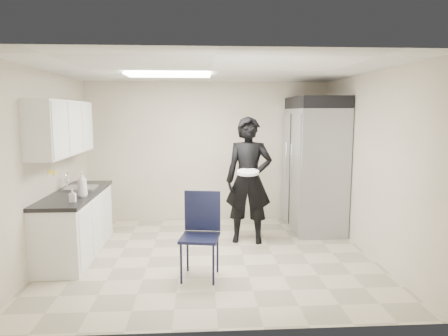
{
  "coord_description": "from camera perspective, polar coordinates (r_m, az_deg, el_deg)",
  "views": [
    {
      "loc": [
        -0.16,
        -5.5,
        2.04
      ],
      "look_at": [
        0.19,
        0.2,
        1.24
      ],
      "focal_mm": 32.0,
      "sensor_mm": 36.0,
      "label": 1
    }
  ],
  "objects": [
    {
      "name": "countertop",
      "position": [
        6.08,
        -20.56,
        -3.49
      ],
      "size": [
        0.64,
        1.95,
        0.05
      ],
      "primitive_type": "cube",
      "color": "black",
      "rests_on": "lower_counter"
    },
    {
      "name": "ceiling",
      "position": [
        5.53,
        -1.86,
        13.77
      ],
      "size": [
        4.5,
        4.5,
        0.0
      ],
      "primitive_type": "plane",
      "rotation": [
        3.14,
        0.0,
        0.0
      ],
      "color": "silver",
      "rests_on": "back_wall"
    },
    {
      "name": "fridge_compressor",
      "position": [
        7.06,
        13.06,
        9.07
      ],
      "size": [
        0.8,
        1.35,
        0.2
      ],
      "primitive_type": "cube",
      "color": "black",
      "rests_on": "commercial_fridge"
    },
    {
      "name": "man_tuxedo",
      "position": [
        6.24,
        3.55,
        -1.77
      ],
      "size": [
        0.8,
        0.6,
        1.97
      ],
      "primitive_type": "imported",
      "rotation": [
        0.0,
        0.0,
        -0.18
      ],
      "color": "black",
      "rests_on": "floor"
    },
    {
      "name": "bucket_lid",
      "position": [
        5.96,
        3.43,
        -0.61
      ],
      "size": [
        0.39,
        0.39,
        0.04
      ],
      "primitive_type": "cylinder",
      "rotation": [
        0.0,
        0.0,
        -0.18
      ],
      "color": "white",
      "rests_on": "man_tuxedo"
    },
    {
      "name": "soap_bottle_a",
      "position": [
        5.7,
        -19.6,
        -2.19
      ],
      "size": [
        0.17,
        0.17,
        0.34
      ],
      "primitive_type": "imported",
      "rotation": [
        0.0,
        0.0,
        0.32
      ],
      "color": "white",
      "rests_on": "countertop"
    },
    {
      "name": "back_wall",
      "position": [
        7.54,
        -2.24,
        2.33
      ],
      "size": [
        4.5,
        0.0,
        4.5
      ],
      "primitive_type": "plane",
      "rotation": [
        1.57,
        0.0,
        0.0
      ],
      "color": "beige",
      "rests_on": "floor"
    },
    {
      "name": "towel_dispenser",
      "position": [
        7.14,
        -19.62,
        4.14
      ],
      "size": [
        0.22,
        0.3,
        0.35
      ],
      "primitive_type": "cube",
      "color": "black",
      "rests_on": "left_wall"
    },
    {
      "name": "sink",
      "position": [
        6.32,
        -19.72,
        -3.18
      ],
      "size": [
        0.42,
        0.4,
        0.14
      ],
      "primitive_type": "cube",
      "color": "gray",
      "rests_on": "countertop"
    },
    {
      "name": "folding_chair",
      "position": [
        4.97,
        -3.49,
        -9.92
      ],
      "size": [
        0.53,
        0.53,
        1.03
      ],
      "primitive_type": "cube",
      "rotation": [
        0.0,
        0.0,
        -0.17
      ],
      "color": "black",
      "rests_on": "floor"
    },
    {
      "name": "notice_sticker_right",
      "position": [
        6.22,
        -23.01,
        -0.62
      ],
      "size": [
        0.0,
        0.12,
        0.07
      ],
      "primitive_type": "cube",
      "color": "yellow",
      "rests_on": "left_wall"
    },
    {
      "name": "left_wall",
      "position": [
        5.93,
        -24.09,
        0.1
      ],
      "size": [
        0.0,
        4.0,
        4.0
      ],
      "primitive_type": "plane",
      "rotation": [
        1.57,
        0.0,
        1.57
      ],
      "color": "beige",
      "rests_on": "floor"
    },
    {
      "name": "ceiling_panel",
      "position": [
        5.94,
        -7.92,
        13.01
      ],
      "size": [
        1.2,
        0.6,
        0.02
      ],
      "primitive_type": "cube",
      "color": "white",
      "rests_on": "ceiling"
    },
    {
      "name": "notice_sticker_left",
      "position": [
        6.03,
        -23.66,
        -0.53
      ],
      "size": [
        0.0,
        0.12,
        0.07
      ],
      "primitive_type": "cube",
      "color": "yellow",
      "rests_on": "left_wall"
    },
    {
      "name": "upper_cabinets",
      "position": [
        6.02,
        -22.14,
        5.33
      ],
      "size": [
        0.35,
        1.8,
        0.75
      ],
      "primitive_type": "cube",
      "color": "silver",
      "rests_on": "left_wall"
    },
    {
      "name": "soap_bottle_b",
      "position": [
        5.42,
        -20.83,
        -3.68
      ],
      "size": [
        0.08,
        0.08,
        0.17
      ],
      "primitive_type": "imported",
      "rotation": [
        0.0,
        0.0,
        0.06
      ],
      "color": "#A9ABB5",
      "rests_on": "countertop"
    },
    {
      "name": "commercial_fridge",
      "position": [
        7.13,
        12.77,
        -0.21
      ],
      "size": [
        0.8,
        1.35,
        2.1
      ],
      "primitive_type": "cube",
      "color": "gray",
      "rests_on": "floor"
    },
    {
      "name": "floor",
      "position": [
        5.87,
        -1.74,
        -12.39
      ],
      "size": [
        4.5,
        4.5,
        0.0
      ],
      "primitive_type": "plane",
      "color": "#BEB095",
      "rests_on": "ground"
    },
    {
      "name": "faucet",
      "position": [
        6.35,
        -21.52,
        -1.84
      ],
      "size": [
        0.02,
        0.02,
        0.24
      ],
      "primitive_type": "cylinder",
      "color": "silver",
      "rests_on": "countertop"
    },
    {
      "name": "lower_counter",
      "position": [
        6.19,
        -20.35,
        -7.63
      ],
      "size": [
        0.6,
        1.9,
        0.86
      ],
      "primitive_type": "cube",
      "color": "silver",
      "rests_on": "floor"
    },
    {
      "name": "right_wall",
      "position": [
        6.05,
        20.03,
        0.45
      ],
      "size": [
        0.0,
        4.0,
        4.0
      ],
      "primitive_type": "plane",
      "rotation": [
        1.57,
        0.0,
        -1.57
      ],
      "color": "beige",
      "rests_on": "floor"
    }
  ]
}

